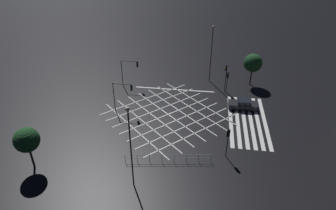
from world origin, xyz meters
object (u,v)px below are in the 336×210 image
(street_tree_far, at_px, (253,63))
(waiting_car, at_px, (243,104))
(traffic_light_se_main, at_px, (227,78))
(street_tree_near, at_px, (27,140))
(traffic_light_sw_main, at_px, (228,137))
(traffic_light_se_cross, at_px, (226,73))
(traffic_light_ne_cross, at_px, (130,67))
(street_lamp_west, at_px, (212,48))
(street_lamp_east, at_px, (130,139))
(traffic_light_median_north, at_px, (123,91))

(street_tree_far, height_order, waiting_car, street_tree_far)
(traffic_light_se_main, height_order, street_tree_near, street_tree_near)
(traffic_light_sw_main, bearing_deg, waiting_car, -13.53)
(street_tree_near, height_order, street_tree_far, street_tree_far)
(traffic_light_se_main, bearing_deg, traffic_light_se_cross, -95.13)
(traffic_light_ne_cross, relative_size, street_tree_far, 0.85)
(traffic_light_ne_cross, distance_m, traffic_light_sw_main, 21.58)
(traffic_light_ne_cross, relative_size, traffic_light_se_cross, 0.98)
(street_lamp_west, height_order, waiting_car, street_lamp_west)
(traffic_light_se_cross, distance_m, street_tree_far, 5.41)
(traffic_light_se_main, height_order, traffic_light_sw_main, traffic_light_sw_main)
(street_lamp_west, bearing_deg, traffic_light_se_main, -142.66)
(traffic_light_se_cross, relative_size, street_tree_near, 0.92)
(street_lamp_east, height_order, street_lamp_west, street_lamp_west)
(traffic_light_se_main, height_order, street_lamp_west, street_lamp_west)
(traffic_light_ne_cross, height_order, street_tree_far, street_tree_far)
(traffic_light_ne_cross, distance_m, traffic_light_median_north, 7.83)
(street_tree_far, bearing_deg, street_lamp_east, 151.02)
(traffic_light_median_north, bearing_deg, street_lamp_west, 44.58)
(street_tree_far, bearing_deg, traffic_light_median_north, 121.20)
(traffic_light_se_main, height_order, street_lamp_east, street_lamp_east)
(traffic_light_se_cross, xyz_separation_m, waiting_car, (-4.72, -2.57, -2.62))
(street_tree_far, bearing_deg, traffic_light_se_main, 129.25)
(traffic_light_se_cross, xyz_separation_m, street_lamp_east, (-21.51, 9.38, 2.53))
(traffic_light_ne_cross, distance_m, waiting_car, 18.36)
(street_tree_near, xyz_separation_m, street_tree_far, (23.66, -25.01, 0.17))
(traffic_light_sw_main, relative_size, waiting_car, 0.91)
(traffic_light_se_cross, height_order, traffic_light_median_north, traffic_light_se_cross)
(traffic_light_se_main, relative_size, traffic_light_sw_main, 0.91)
(traffic_light_sw_main, xyz_separation_m, street_lamp_west, (19.22, 2.33, 3.20))
(street_lamp_west, xyz_separation_m, street_tree_near, (-24.00, 18.31, -2.21))
(traffic_light_sw_main, distance_m, street_tree_far, 19.42)
(street_tree_near, bearing_deg, waiting_car, -55.95)
(traffic_light_ne_cross, relative_size, traffic_light_median_north, 1.02)
(street_lamp_east, bearing_deg, street_lamp_west, -15.57)
(traffic_light_ne_cross, relative_size, traffic_light_sw_main, 1.22)
(street_lamp_west, bearing_deg, traffic_light_ne_cross, 106.18)
(traffic_light_se_main, bearing_deg, street_lamp_west, -142.66)
(street_lamp_east, bearing_deg, traffic_light_median_north, 18.63)
(street_tree_near, bearing_deg, street_lamp_west, -37.34)
(traffic_light_median_north, xyz_separation_m, street_tree_near, (-12.58, 6.72, 0.38))
(traffic_light_sw_main, xyz_separation_m, street_tree_near, (-4.78, 20.63, 0.99))
(traffic_light_se_main, xyz_separation_m, traffic_light_se_cross, (0.03, 0.34, 0.84))
(street_tree_far, bearing_deg, street_tree_near, 133.41)
(traffic_light_se_cross, distance_m, waiting_car, 5.98)
(traffic_light_sw_main, relative_size, street_lamp_west, 0.39)
(traffic_light_sw_main, height_order, waiting_car, traffic_light_sw_main)
(traffic_light_median_north, distance_m, street_lamp_east, 14.62)
(traffic_light_se_cross, bearing_deg, traffic_light_ne_cross, 0.40)
(traffic_light_se_main, distance_m, traffic_light_sw_main, 15.64)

